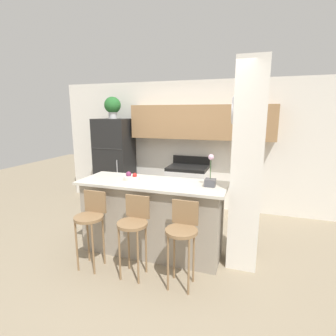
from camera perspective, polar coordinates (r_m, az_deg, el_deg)
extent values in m
plane|color=gray|center=(3.93, -3.35, -17.52)|extent=(14.00, 14.00, 0.00)
cube|color=white|center=(5.39, 4.45, 4.91)|extent=(5.60, 0.06, 2.55)
cube|color=#9E754C|center=(5.11, 7.05, 9.89)|extent=(2.75, 0.32, 0.64)
cube|color=white|center=(5.18, 4.95, 7.91)|extent=(0.79, 0.28, 0.12)
cube|color=white|center=(3.30, 16.78, -0.07)|extent=(0.36, 0.32, 2.55)
cylinder|color=silver|center=(3.24, 14.06, 12.02)|extent=(0.02, 0.32, 0.32)
cylinder|color=white|center=(3.24, 13.95, 12.03)|extent=(0.01, 0.28, 0.28)
cube|color=gray|center=(3.71, -3.44, -10.90)|extent=(1.89, 0.60, 0.98)
cube|color=beige|center=(3.55, -3.55, -3.30)|extent=(2.01, 0.72, 0.04)
cube|color=black|center=(5.73, -11.36, -1.57)|extent=(0.71, 0.61, 1.23)
cube|color=black|center=(5.59, -11.74, 7.50)|extent=(0.71, 0.61, 0.58)
cube|color=#333333|center=(5.35, -13.27, 4.11)|extent=(0.67, 0.01, 0.01)
cylinder|color=#B2B2B7|center=(5.33, -10.95, -1.88)|extent=(0.02, 0.02, 0.68)
cube|color=white|center=(5.21, 4.26, -4.89)|extent=(0.76, 0.60, 0.85)
cube|color=black|center=(5.10, 4.34, 0.01)|extent=(0.76, 0.60, 0.06)
cube|color=black|center=(5.34, 5.09, 1.75)|extent=(0.76, 0.04, 0.16)
cube|color=black|center=(4.92, 3.40, -5.39)|extent=(0.46, 0.01, 0.27)
cylinder|color=olive|center=(3.41, -16.88, -10.28)|extent=(0.36, 0.36, 0.03)
cube|color=olive|center=(3.47, -15.59, -7.02)|extent=(0.30, 0.02, 0.28)
cylinder|color=olive|center=(3.53, -19.25, -15.79)|extent=(0.02, 0.02, 0.66)
cylinder|color=olive|center=(3.41, -16.00, -16.66)|extent=(0.02, 0.02, 0.66)
cylinder|color=olive|center=(3.70, -17.00, -14.34)|extent=(0.02, 0.02, 0.66)
cylinder|color=olive|center=(3.58, -13.85, -15.08)|extent=(0.02, 0.02, 0.66)
cylinder|color=olive|center=(3.12, -7.78, -11.95)|extent=(0.36, 0.36, 0.03)
cube|color=olive|center=(3.19, -6.65, -8.34)|extent=(0.30, 0.02, 0.28)
cylinder|color=olive|center=(3.24, -10.49, -17.99)|extent=(0.02, 0.02, 0.66)
cylinder|color=olive|center=(3.14, -6.56, -18.84)|extent=(0.02, 0.02, 0.66)
cylinder|color=olive|center=(3.42, -8.55, -16.22)|extent=(0.02, 0.02, 0.66)
cylinder|color=olive|center=(3.33, -4.81, -16.94)|extent=(0.02, 0.02, 0.66)
cylinder|color=olive|center=(2.93, 2.94, -13.53)|extent=(0.36, 0.36, 0.03)
cube|color=olive|center=(3.00, 3.76, -9.61)|extent=(0.30, 0.02, 0.28)
cylinder|color=olive|center=(3.03, -0.01, -20.05)|extent=(0.02, 0.02, 0.66)
cylinder|color=olive|center=(2.98, 4.53, -20.74)|extent=(0.02, 0.02, 0.66)
cylinder|color=olive|center=(3.22, 1.36, -17.96)|extent=(0.02, 0.02, 0.66)
cylinder|color=olive|center=(3.17, 5.60, -18.55)|extent=(0.02, 0.02, 0.66)
cylinder|color=silver|center=(5.57, -11.90, 11.22)|extent=(0.17, 0.17, 0.15)
sphere|color=#286B2D|center=(5.57, -11.99, 13.26)|extent=(0.33, 0.33, 0.33)
cube|color=#4C4C51|center=(3.36, 9.16, -3.18)|extent=(0.13, 0.13, 0.09)
cylinder|color=#386633|center=(3.32, 9.26, -0.22)|extent=(0.01, 0.01, 0.26)
sphere|color=#E5B2D1|center=(3.29, 9.35, 2.35)|extent=(0.07, 0.07, 0.07)
cylinder|color=silver|center=(3.67, -7.89, -2.17)|extent=(0.22, 0.22, 0.05)
sphere|color=red|center=(3.64, -7.25, -1.56)|extent=(0.06, 0.06, 0.06)
sphere|color=#7A2D56|center=(3.69, -8.56, -1.33)|extent=(0.08, 0.08, 0.08)
cylinder|color=black|center=(5.41, -6.93, -6.93)|extent=(0.28, 0.28, 0.38)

